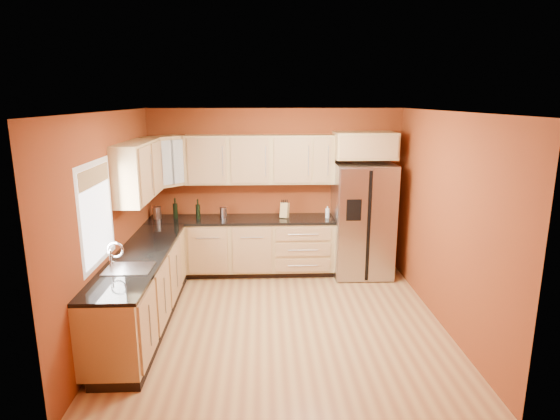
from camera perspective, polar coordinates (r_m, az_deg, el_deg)
name	(u,v)px	position (r m, az deg, el deg)	size (l,w,h in m)	color
floor	(281,322)	(6.06, 0.07, -13.46)	(4.00, 4.00, 0.00)	#9F673D
ceiling	(281,111)	(5.41, 0.08, 11.92)	(4.00, 4.00, 0.00)	silver
wall_back	(276,190)	(7.55, -0.53, 2.41)	(4.00, 0.04, 2.60)	maroon
wall_front	(291,288)	(3.70, 1.32, -9.49)	(4.00, 0.04, 2.60)	maroon
wall_left	(112,224)	(5.87, -19.84, -1.61)	(0.04, 4.00, 2.60)	maroon
wall_right	(445,221)	(6.02, 19.48, -1.23)	(0.04, 4.00, 2.60)	maroon
base_cabinets_back	(242,247)	(7.47, -4.68, -4.56)	(2.90, 0.60, 0.88)	tan
base_cabinets_left	(142,291)	(6.06, -16.45, -9.49)	(0.60, 2.80, 0.88)	tan
countertop_back	(241,220)	(7.34, -4.75, -1.17)	(2.90, 0.62, 0.04)	black
countertop_left	(140,256)	(5.90, -16.65, -5.36)	(0.62, 2.80, 0.04)	black
upper_cabinets_back	(260,159)	(7.30, -2.48, 6.19)	(2.30, 0.33, 0.75)	tan
upper_cabinets_left	(138,171)	(6.40, -16.89, 4.62)	(0.33, 1.35, 0.75)	tan
corner_upper_cabinet	(165,161)	(7.28, -13.79, 5.80)	(0.62, 0.33, 0.75)	tan
over_fridge_cabinet	(365,145)	(7.31, 10.27, 7.78)	(0.92, 0.60, 0.40)	tan
refrigerator	(362,220)	(7.44, 10.02, -1.21)	(0.90, 0.75, 1.78)	#A8A7AC
window	(97,214)	(5.35, -21.42, -0.40)	(0.03, 0.90, 1.00)	white
sink_faucet	(128,256)	(5.39, -18.06, -5.35)	(0.50, 0.42, 0.30)	silver
canister_left	(223,213)	(7.36, -6.94, -0.32)	(0.11, 0.11, 0.17)	#A8A7AC
canister_right	(157,213)	(7.50, -14.73, -0.32)	(0.12, 0.12, 0.19)	#A8A7AC
wine_bottle_a	(198,209)	(7.35, -9.98, 0.11)	(0.07, 0.07, 0.31)	black
wine_bottle_b	(175,208)	(7.45, -12.65, 0.22)	(0.07, 0.07, 0.32)	black
knife_block	(285,210)	(7.33, 0.57, -0.02)	(0.12, 0.11, 0.24)	tan
soap_dispenser	(327,212)	(7.35, 5.79, -0.25)	(0.06, 0.06, 0.19)	white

